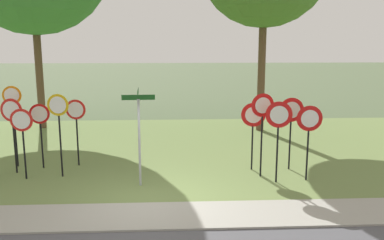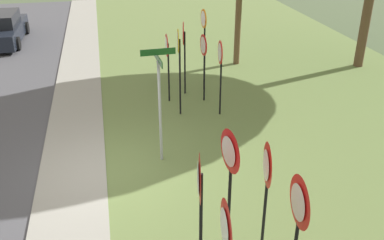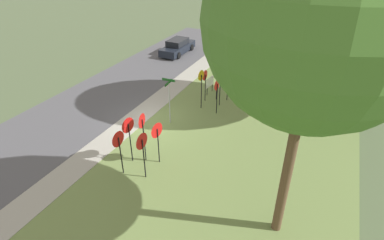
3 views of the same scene
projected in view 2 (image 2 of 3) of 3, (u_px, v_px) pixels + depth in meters
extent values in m
plane|color=#4C5B3D|center=(106.00, 174.00, 10.66)|extent=(160.00, 160.00, 0.00)
cube|color=#99968C|center=(72.00, 177.00, 10.50)|extent=(44.00, 1.60, 0.06)
cube|color=olive|center=(334.00, 148.00, 11.75)|extent=(44.00, 12.00, 0.04)
cylinder|color=black|center=(221.00, 83.00, 13.18)|extent=(0.06, 0.06, 2.03)
cylinder|color=red|center=(220.00, 52.00, 12.74)|extent=(0.68, 0.09, 0.68)
cylinder|color=white|center=(220.00, 52.00, 12.74)|extent=(0.53, 0.06, 0.53)
cylinder|color=black|center=(169.00, 73.00, 14.11)|extent=(0.06, 0.06, 1.94)
cylinder|color=red|center=(167.00, 45.00, 13.70)|extent=(0.70, 0.06, 0.70)
cylinder|color=white|center=(166.00, 45.00, 13.70)|extent=(0.55, 0.03, 0.55)
cylinder|color=black|center=(185.00, 63.00, 14.64)|extent=(0.06, 0.06, 2.15)
cylinder|color=red|center=(183.00, 33.00, 14.19)|extent=(0.74, 0.17, 0.75)
cylinder|color=white|center=(183.00, 33.00, 14.18)|extent=(0.57, 0.12, 0.58)
cylinder|color=black|center=(180.00, 78.00, 13.10)|extent=(0.06, 0.06, 2.37)
cylinder|color=gold|center=(178.00, 41.00, 12.60)|extent=(0.68, 0.12, 0.68)
cylinder|color=white|center=(178.00, 41.00, 12.59)|extent=(0.53, 0.08, 0.53)
cylinder|color=black|center=(204.00, 73.00, 14.16)|extent=(0.06, 0.06, 1.93)
cylinder|color=red|center=(203.00, 45.00, 13.75)|extent=(0.67, 0.07, 0.67)
cylinder|color=white|center=(203.00, 45.00, 13.75)|extent=(0.52, 0.04, 0.52)
cylinder|color=black|center=(204.00, 55.00, 14.89)|extent=(0.06, 0.06, 2.53)
cylinder|color=orange|center=(204.00, 19.00, 14.35)|extent=(0.63, 0.05, 0.63)
cylinder|color=white|center=(203.00, 19.00, 14.34)|extent=(0.49, 0.03, 0.49)
cone|color=red|center=(298.00, 202.00, 6.23)|extent=(0.81, 0.09, 0.81)
cone|color=silver|center=(297.00, 202.00, 6.23)|extent=(0.55, 0.06, 0.55)
cylinder|color=black|center=(229.00, 208.00, 7.47)|extent=(0.06, 0.06, 2.38)
cone|color=red|center=(229.00, 152.00, 6.97)|extent=(0.74, 0.14, 0.74)
cone|color=silver|center=(228.00, 152.00, 6.97)|extent=(0.50, 0.09, 0.50)
cylinder|color=black|center=(265.00, 208.00, 7.82)|extent=(0.06, 0.06, 1.96)
cone|color=red|center=(267.00, 165.00, 7.42)|extent=(0.79, 0.18, 0.80)
cone|color=white|center=(265.00, 165.00, 7.42)|extent=(0.53, 0.12, 0.54)
cone|color=red|center=(225.00, 227.00, 5.87)|extent=(0.79, 0.09, 0.79)
cone|color=white|center=(224.00, 227.00, 5.86)|extent=(0.54, 0.05, 0.54)
cylinder|color=black|center=(201.00, 231.00, 7.10)|extent=(0.06, 0.06, 2.19)
cone|color=red|center=(199.00, 179.00, 6.64)|extent=(0.79, 0.17, 0.79)
cone|color=silver|center=(197.00, 179.00, 6.64)|extent=(0.53, 0.11, 0.54)
cylinder|color=#9EA0A8|center=(160.00, 113.00, 10.64)|extent=(0.07, 0.07, 2.59)
cylinder|color=#9EA0A8|center=(158.00, 62.00, 10.06)|extent=(0.09, 0.09, 0.03)
cube|color=#19511E|center=(158.00, 59.00, 10.03)|extent=(0.96, 0.07, 0.15)
cube|color=#19511E|center=(158.00, 52.00, 9.96)|extent=(0.06, 0.82, 0.15)
cylinder|color=black|center=(158.00, 76.00, 15.87)|extent=(0.05, 0.05, 0.55)
cylinder|color=black|center=(159.00, 84.00, 15.18)|extent=(0.05, 0.05, 0.55)
cube|color=white|center=(158.00, 63.00, 15.25)|extent=(1.10, 0.15, 0.70)
cube|color=black|center=(3.00, 32.00, 20.60)|extent=(4.59, 1.75, 0.68)
cube|color=black|center=(0.00, 19.00, 20.33)|extent=(2.30, 1.47, 0.56)
cylinder|color=black|center=(18.00, 43.00, 19.59)|extent=(0.60, 0.19, 0.60)
cylinder|color=black|center=(27.00, 28.00, 22.08)|extent=(0.60, 0.19, 0.60)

